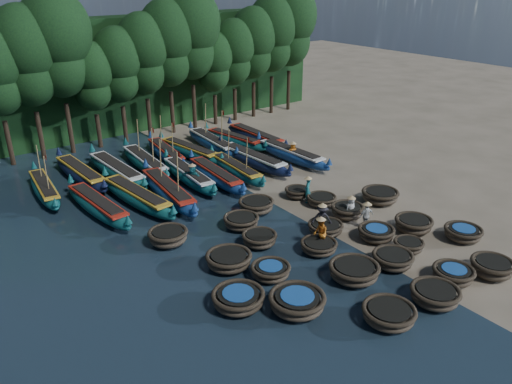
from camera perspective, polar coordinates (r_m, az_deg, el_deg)
ground at (r=30.03m, az=5.01°, el=-2.98°), size 120.00×120.00×0.00m
foliage_wall at (r=47.62m, az=-14.46°, el=12.86°), size 40.00×3.00×10.00m
coracle_1 at (r=22.15m, az=14.94°, el=-13.33°), size 2.76×2.76×0.75m
coracle_2 at (r=23.85m, az=19.77°, el=-11.00°), size 2.73×2.73×0.79m
coracle_3 at (r=25.65m, az=21.62°, el=-8.71°), size 2.00×2.00×0.75m
coracle_4 at (r=26.85m, az=25.37°, el=-7.76°), size 2.42×2.42×0.84m
coracle_5 at (r=22.11m, az=4.72°, el=-12.39°), size 2.82×2.82×0.83m
coracle_6 at (r=24.47m, az=11.14°, el=-8.88°), size 2.48×2.48×0.83m
coracle_7 at (r=25.92m, az=15.36°, el=-7.42°), size 2.36×2.36×0.76m
coracle_8 at (r=27.52m, az=17.05°, el=-5.84°), size 1.80×1.80×0.64m
coracle_9 at (r=29.69m, az=22.59°, el=-4.32°), size 2.54×2.54×0.71m
coracle_10 at (r=22.29m, az=-2.05°, el=-12.09°), size 2.82×2.82×0.77m
coracle_11 at (r=24.20m, az=1.69°, el=-8.98°), size 2.02×2.02×0.70m
coracle_12 at (r=26.45m, az=7.19°, el=-6.16°), size 2.21×2.21×0.64m
coracle_13 at (r=28.15m, az=13.58°, el=-4.57°), size 2.03×2.03×0.75m
coracle_14 at (r=29.61m, az=17.57°, el=-3.50°), size 2.27×2.27×0.81m
coracle_15 at (r=24.97m, az=-3.13°, el=-7.74°), size 2.75×2.75×0.79m
coracle_16 at (r=26.84m, az=0.40°, el=-5.35°), size 2.05×2.05×0.74m
coracle_17 at (r=28.26m, az=7.95°, el=-4.07°), size 2.01×2.01×0.68m
coracle_18 at (r=30.26m, az=10.41°, el=-2.11°), size 2.42×2.42×0.81m
coracle_19 at (r=32.65m, az=13.99°, el=-0.41°), size 2.70×2.70×0.84m
coracle_20 at (r=27.35m, az=-10.01°, el=-5.01°), size 2.18×2.18×0.84m
coracle_21 at (r=28.63m, az=-1.70°, el=-3.36°), size 2.29×2.29×0.74m
coracle_22 at (r=30.44m, az=0.03°, el=-1.52°), size 2.21×2.21×0.81m
coracle_23 at (r=32.55m, az=4.73°, el=-0.02°), size 1.64×1.64×0.66m
coracle_24 at (r=31.66m, az=7.49°, el=-0.88°), size 1.94×1.94×0.65m
long_boat_1 at (r=31.73m, az=-17.65°, el=-1.45°), size 2.03×8.22×1.45m
long_boat_2 at (r=32.24m, az=-13.47°, el=-0.50°), size 2.37×8.49×1.50m
long_boat_3 at (r=32.66m, az=-10.01°, el=0.17°), size 2.41×8.65×3.69m
long_boat_4 at (r=35.07m, az=-7.73°, el=1.93°), size 2.01×8.01×1.41m
long_boat_5 at (r=34.92m, az=-4.65°, el=1.96°), size 1.90×7.85×1.38m
long_boat_6 at (r=35.97m, az=-2.34°, el=2.66°), size 1.84×7.54×3.21m
long_boat_7 at (r=37.67m, az=-0.38°, el=3.79°), size 1.97×8.57×1.51m
long_boat_8 at (r=38.84m, az=4.05°, el=4.34°), size 1.76×8.37×1.47m
long_boat_9 at (r=35.50m, az=-23.01°, el=0.38°), size 2.01×7.47×3.19m
long_boat_10 at (r=37.14m, az=-19.42°, el=2.05°), size 1.87×8.39×1.48m
long_boat_11 at (r=36.77m, az=-15.64°, el=2.39°), size 1.89×8.90×1.57m
long_boat_12 at (r=38.04m, az=-12.57°, el=3.38°), size 1.95×8.29×3.53m
long_boat_13 at (r=39.86m, az=-10.24°, el=4.46°), size 2.29×7.61×3.26m
long_boat_14 at (r=39.91m, az=-7.57°, el=4.70°), size 2.49×7.97×1.42m
long_boat_15 at (r=41.61m, az=-5.03°, el=5.67°), size 2.09×8.41×3.58m
long_boat_16 at (r=42.49m, az=-2.47°, el=6.03°), size 2.48×7.43×1.32m
long_boat_17 at (r=42.95m, az=-0.02°, el=6.34°), size 1.49×8.41×1.48m
fisherman_0 at (r=29.86m, az=10.77°, el=-1.75°), size 0.74×0.52×1.69m
fisherman_1 at (r=31.74m, az=5.93°, el=0.40°), size 0.74×0.69×1.89m
fisherman_2 at (r=26.51m, az=7.35°, el=-4.66°), size 1.05×1.11×2.01m
fisherman_3 at (r=28.07m, az=7.53°, el=-3.03°), size 1.30×1.24×1.97m
fisherman_4 at (r=29.08m, az=12.50°, el=-2.55°), size 0.99×0.58×1.78m
fisherman_5 at (r=33.94m, az=-7.23°, el=1.82°), size 0.98×1.65×1.89m
fisherman_6 at (r=38.40m, az=4.22°, el=4.59°), size 0.91×0.75×1.81m
tree_3 at (r=41.07m, az=-24.82°, el=14.06°), size 4.92×4.92×11.60m
tree_4 at (r=41.55m, az=-21.84°, el=15.57°), size 5.34×5.34×12.58m
tree_5 at (r=42.64m, az=-18.29°, el=12.53°), size 3.68×3.68×8.68m
tree_6 at (r=43.32m, az=-15.49°, el=13.93°), size 4.09×4.09×9.65m
tree_7 at (r=44.12m, az=-12.75°, el=15.26°), size 4.51×4.51×10.63m
tree_8 at (r=45.04m, az=-10.09°, el=16.51°), size 4.92×4.92×11.60m
tree_9 at (r=46.06m, az=-7.51°, el=17.67°), size 5.34×5.34×12.58m
tree_10 at (r=47.60m, az=-4.86°, el=14.69°), size 3.68×3.68×8.68m
tree_11 at (r=48.76m, az=-2.53°, el=15.77°), size 4.09×4.09×9.65m
tree_12 at (r=50.01m, az=-0.29°, el=16.78°), size 4.51×4.51×10.63m
tree_13 at (r=51.33m, az=1.86°, el=17.71°), size 4.92×4.92×11.60m
tree_14 at (r=52.74m, az=3.92°, el=18.58°), size 5.34×5.34×12.58m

